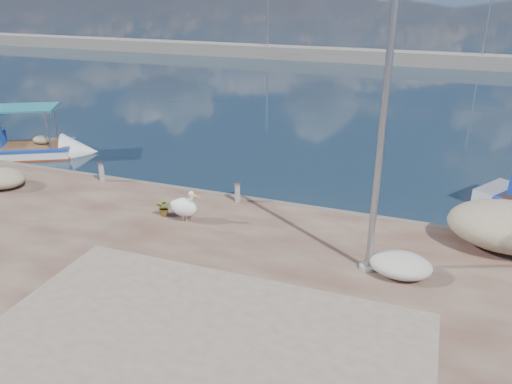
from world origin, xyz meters
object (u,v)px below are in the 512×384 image
(lamp_post, at_px, (381,144))
(bollard_near, at_px, (237,191))
(boat_left, at_px, (27,152))
(pelican, at_px, (185,207))

(lamp_post, distance_m, bollard_near, 6.13)
(lamp_post, height_order, bollard_near, lamp_post)
(boat_left, bearing_deg, bollard_near, -40.06)
(boat_left, relative_size, bollard_near, 8.06)
(boat_left, bearing_deg, lamp_post, -45.66)
(pelican, distance_m, lamp_post, 6.31)
(pelican, distance_m, bollard_near, 2.13)
(pelican, height_order, lamp_post, lamp_post)
(pelican, xyz_separation_m, bollard_near, (0.93, 1.92, -0.12))
(pelican, bearing_deg, bollard_near, 72.56)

